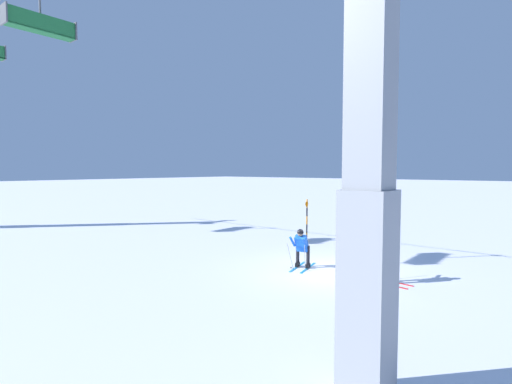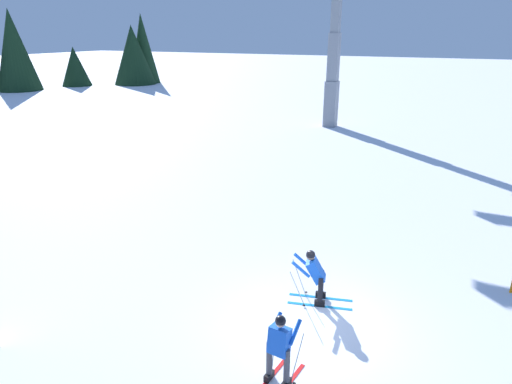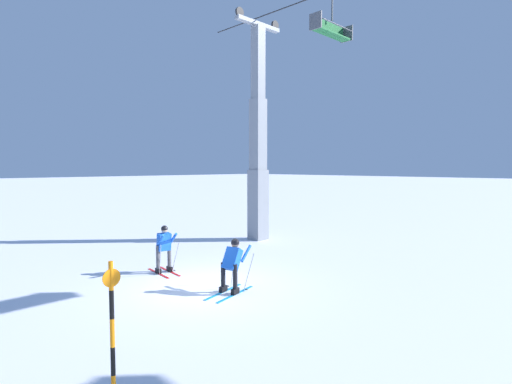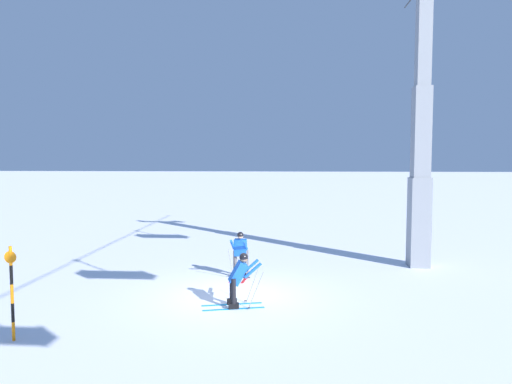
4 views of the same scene
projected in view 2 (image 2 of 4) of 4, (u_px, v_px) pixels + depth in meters
ground_plane at (312, 323)px, 11.19m from camera, size 260.00×260.00×0.00m
skier_carving_main at (315, 273)px, 11.81m from camera, size 0.98×1.80×1.66m
lift_tower_far at (333, 67)px, 32.99m from camera, size 0.91×2.57×10.85m
skier_distant_uphill at (279, 345)px, 9.00m from camera, size 1.61×0.74×1.65m
tree_line_ridge at (57, 56)px, 57.12m from camera, size 23.70×18.19×9.64m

